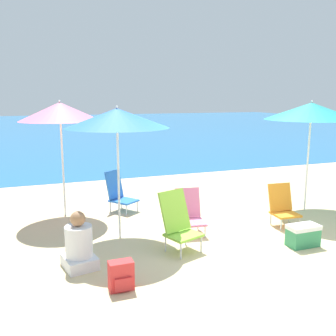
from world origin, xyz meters
The scene contains 12 objects.
ground_plane centered at (0.00, 0.00, 0.00)m, with size 60.00×60.00×0.00m, color #D1BA89.
sea_water centered at (0.00, 25.64, 0.00)m, with size 60.00×40.00×0.01m.
beach_umbrella_blue centered at (-1.97, 1.22, 1.98)m, with size 1.67×1.67×2.17m.
beach_umbrella_pink centered at (-2.71, 2.78, 2.03)m, with size 1.54×1.54×2.25m.
beach_umbrella_teal centered at (2.00, 1.42, 2.03)m, with size 1.84×1.84×2.24m.
beach_chair_orange centered at (0.95, 0.79, 0.37)m, with size 0.48×0.52×0.75m.
beach_chair_lime centered at (-1.25, 0.41, 0.46)m, with size 0.63×0.66×0.90m.
beach_chair_blue centered at (-1.64, 2.71, 0.38)m, with size 0.67×0.71×0.82m.
beach_chair_pink centered at (-0.78, 1.04, 0.35)m, with size 0.51×0.63×0.74m.
person_seated_near centered at (-2.75, 0.30, 0.31)m, with size 0.49×0.55×0.80m.
backpack_red centered at (-2.35, -0.49, 0.18)m, with size 0.30×0.20×0.36m.
cooler_box centered at (0.64, -0.15, 0.17)m, with size 0.50×0.28×0.34m.
Camera 1 is at (-3.28, -4.62, 2.31)m, focal length 40.00 mm.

